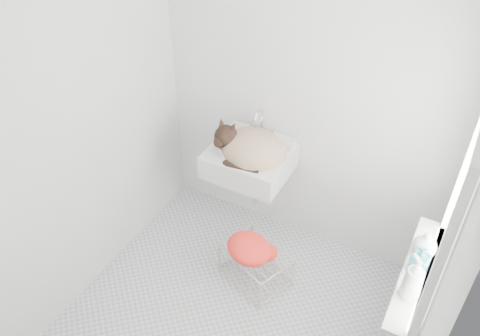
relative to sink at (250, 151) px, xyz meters
The scene contains 15 objects.
floor 1.17m from the sink, 67.90° to the right, with size 2.20×2.00×0.02m, color silver.
back_wall 0.56m from the sink, 40.88° to the left, with size 2.20×0.02×2.50m, color white.
right_wall 1.63m from the sink, 27.85° to the right, with size 0.02×2.00×2.50m, color white.
left_wall 1.16m from the sink, 137.22° to the right, with size 0.02×2.00×2.50m, color white.
window_glass 1.57m from the sink, 21.29° to the right, with size 0.01×0.80×1.00m, color white.
window_frame 1.56m from the sink, 21.51° to the right, with size 0.04×0.90×1.10m, color white.
windowsill 1.42m from the sink, 22.40° to the right, with size 0.16×0.88×0.04m, color white.
sink is the anchor object (origin of this frame).
faucet 0.23m from the sink, 90.00° to the left, with size 0.21×0.15×0.21m, color silver, non-canonical shape.
cat 0.05m from the sink, 59.67° to the right, with size 0.52×0.45×0.31m.
wire_rack 0.83m from the sink, 55.70° to the right, with size 0.47×0.33×0.28m, color silver.
towel 0.72m from the sink, 62.46° to the right, with size 0.35×0.24×0.14m, color red.
bottle_a 1.49m from the sink, 29.23° to the right, with size 0.09×0.09×0.23m, color silver.
bottle_b 1.41m from the sink, 22.63° to the right, with size 0.08×0.08×0.18m, color #2C666D.
bottle_c 1.36m from the sink, 17.16° to the right, with size 0.13×0.13×0.17m, color white.
Camera 1 is at (0.99, -1.78, 2.94)m, focal length 36.80 mm.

